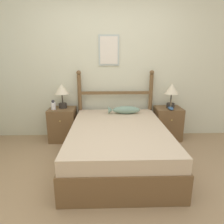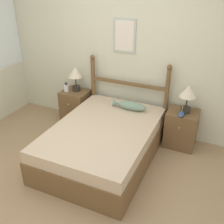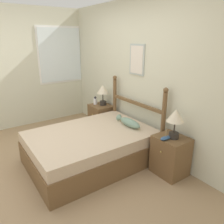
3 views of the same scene
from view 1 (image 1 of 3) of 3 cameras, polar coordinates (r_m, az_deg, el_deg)
name	(u,v)px [view 1 (image 1 of 3)]	position (r m, az deg, el deg)	size (l,w,h in m)	color
ground_plane	(109,191)	(2.42, -0.84, -21.66)	(16.00, 16.00, 0.00)	#9E7F5B
wall_back	(107,67)	(3.65, -1.37, 12.72)	(6.40, 0.08, 2.55)	beige
bed	(118,144)	(2.88, 1.79, -9.12)	(1.35, 1.91, 0.52)	brown
headboard	(115,102)	(3.62, 0.96, 3.01)	(1.36, 0.08, 1.23)	brown
nightstand_left	(63,124)	(3.67, -13.85, -3.44)	(0.46, 0.42, 0.58)	brown
nightstand_right	(167,123)	(3.76, 15.57, -3.12)	(0.46, 0.42, 0.58)	brown
table_lamp_left	(62,91)	(3.57, -14.15, 5.78)	(0.24, 0.24, 0.43)	#2D2823
table_lamp_right	(172,91)	(3.62, 16.66, 5.74)	(0.24, 0.24, 0.43)	#2D2823
bottle	(53,105)	(3.55, -16.43, 1.85)	(0.08, 0.08, 0.17)	white
model_boat	(171,108)	(3.55, 16.41, 1.05)	(0.08, 0.19, 0.17)	#335684
fish_pillow	(125,110)	(3.38, 3.61, 0.58)	(0.54, 0.15, 0.13)	gray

